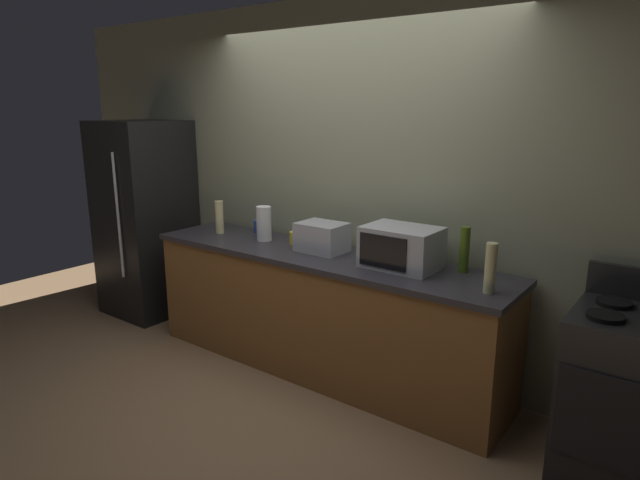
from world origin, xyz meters
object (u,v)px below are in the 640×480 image
(bottle_vinegar, at_px, (490,268))
(mug_yellow, at_px, (295,238))
(refrigerator, at_px, (145,219))
(microwave, at_px, (401,247))
(bottle_hand_soap, at_px, (219,217))
(bottle_olive_oil, at_px, (464,250))
(mug_blue, at_px, (260,226))
(toaster_oven, at_px, (322,237))
(stove_range, at_px, (627,396))
(paper_towel_roll, at_px, (264,224))

(bottle_vinegar, distance_m, mug_yellow, 1.60)
(mug_yellow, bearing_deg, refrigerator, -176.35)
(microwave, xyz_separation_m, bottle_hand_soap, (-1.67, -0.04, 0.00))
(bottle_olive_oil, bearing_deg, microwave, -157.76)
(bottle_olive_oil, height_order, mug_blue, bottle_olive_oil)
(bottle_vinegar, bearing_deg, refrigerator, 178.39)
(bottle_vinegar, xyz_separation_m, mug_yellow, (-1.59, 0.20, -0.10))
(bottle_hand_soap, bearing_deg, microwave, 1.32)
(bottle_olive_oil, distance_m, bottle_hand_soap, 2.05)
(bottle_hand_soap, relative_size, mug_blue, 2.66)
(bottle_hand_soap, bearing_deg, toaster_oven, 2.85)
(refrigerator, bearing_deg, bottle_hand_soap, 0.54)
(toaster_oven, bearing_deg, bottle_hand_soap, -177.15)
(stove_range, bearing_deg, bottle_olive_oil, 168.86)
(toaster_oven, height_order, mug_blue, toaster_oven)
(refrigerator, bearing_deg, paper_towel_roll, 1.97)
(toaster_oven, relative_size, bottle_vinegar, 1.17)
(paper_towel_roll, distance_m, mug_blue, 0.31)
(bottle_olive_oil, bearing_deg, mug_yellow, -176.17)
(stove_range, distance_m, bottle_hand_soap, 3.10)
(stove_range, height_order, bottle_vinegar, bottle_vinegar)
(bottle_hand_soap, bearing_deg, mug_yellow, 7.91)
(mug_yellow, bearing_deg, paper_towel_roll, -167.22)
(refrigerator, bearing_deg, mug_blue, 10.89)
(bottle_vinegar, relative_size, mug_blue, 2.85)
(stove_range, xyz_separation_m, microwave, (-1.37, 0.05, 0.57))
(stove_range, height_order, bottle_olive_oil, bottle_olive_oil)
(microwave, bearing_deg, stove_range, -2.00)
(refrigerator, bearing_deg, bottle_vinegar, -1.61)
(refrigerator, height_order, stove_range, refrigerator)
(bottle_hand_soap, bearing_deg, mug_blue, 44.24)
(bottle_olive_oil, bearing_deg, mug_blue, 178.73)
(stove_range, height_order, mug_blue, stove_range)
(refrigerator, distance_m, bottle_hand_soap, 1.01)
(toaster_oven, height_order, bottle_vinegar, bottle_vinegar)
(toaster_oven, relative_size, paper_towel_roll, 1.26)
(paper_towel_roll, height_order, bottle_olive_oil, bottle_olive_oil)
(toaster_oven, bearing_deg, microwave, -1.07)
(paper_towel_roll, bearing_deg, mug_blue, 140.30)
(refrigerator, height_order, bottle_vinegar, refrigerator)
(toaster_oven, xyz_separation_m, mug_blue, (-0.79, 0.18, -0.05))
(paper_towel_roll, relative_size, bottle_olive_oil, 0.92)
(paper_towel_roll, xyz_separation_m, bottle_olive_oil, (1.58, 0.15, 0.01))
(bottle_hand_soap, xyz_separation_m, mug_yellow, (0.73, 0.10, -0.09))
(refrigerator, xyz_separation_m, bottle_hand_soap, (1.00, 0.01, 0.14))
(microwave, height_order, toaster_oven, microwave)
(microwave, relative_size, bottle_vinegar, 1.65)
(bottle_vinegar, distance_m, mug_blue, 2.11)
(microwave, distance_m, mug_yellow, 0.95)
(paper_towel_roll, height_order, mug_blue, paper_towel_roll)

